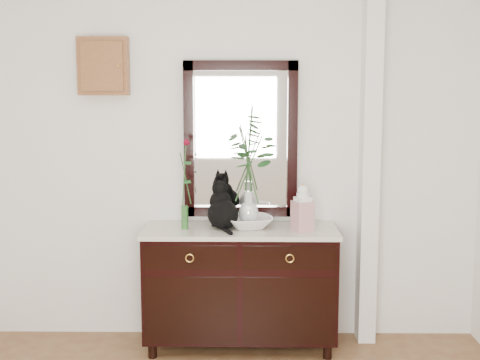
{
  "coord_description": "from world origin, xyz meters",
  "views": [
    {
      "loc": [
        0.15,
        -2.73,
        1.85
      ],
      "look_at": [
        0.1,
        1.63,
        1.2
      ],
      "focal_mm": 50.0,
      "sensor_mm": 36.0,
      "label": 1
    }
  ],
  "objects_px": {
    "sideboard": "(240,282)",
    "lotus_bowl": "(249,222)",
    "ginger_jar": "(303,207)",
    "cat": "(223,205)"
  },
  "relations": [
    {
      "from": "sideboard",
      "to": "cat",
      "type": "xyz_separation_m",
      "value": [
        -0.12,
        -0.0,
        0.54
      ]
    },
    {
      "from": "sideboard",
      "to": "lotus_bowl",
      "type": "bearing_deg",
      "value": 18.79
    },
    {
      "from": "sideboard",
      "to": "cat",
      "type": "height_order",
      "value": "cat"
    },
    {
      "from": "sideboard",
      "to": "ginger_jar",
      "type": "relative_size",
      "value": 4.13
    },
    {
      "from": "lotus_bowl",
      "to": "ginger_jar",
      "type": "distance_m",
      "value": 0.39
    },
    {
      "from": "cat",
      "to": "sideboard",
      "type": "bearing_deg",
      "value": -20.93
    },
    {
      "from": "cat",
      "to": "ginger_jar",
      "type": "bearing_deg",
      "value": -27.7
    },
    {
      "from": "sideboard",
      "to": "lotus_bowl",
      "type": "distance_m",
      "value": 0.42
    },
    {
      "from": "sideboard",
      "to": "lotus_bowl",
      "type": "height_order",
      "value": "lotus_bowl"
    },
    {
      "from": "cat",
      "to": "ginger_jar",
      "type": "height_order",
      "value": "cat"
    }
  ]
}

